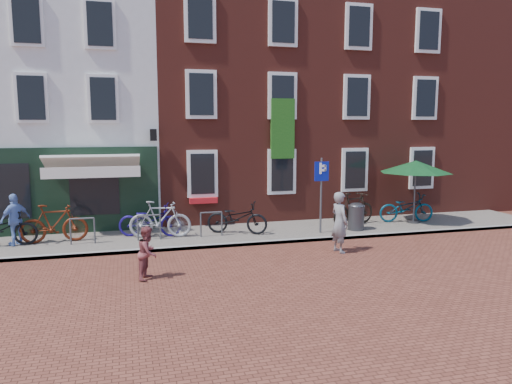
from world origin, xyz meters
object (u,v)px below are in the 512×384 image
object	(u,v)px
bicycle_5	(353,209)
bicycle_6	(406,208)
woman	(339,222)
bicycle_1	(54,223)
bicycle_2	(150,220)
litter_bin	(356,215)
boy	(148,253)
bicycle_3	(160,219)
cafe_person	(15,219)
bicycle_4	(237,218)
parasol	(416,164)
bicycle_0	(1,229)
parking_sign	(321,183)

from	to	relation	value
bicycle_5	bicycle_6	world-z (taller)	bicycle_5
woman	bicycle_5	xyz separation A→B (m)	(1.97, 3.03, -0.20)
bicycle_1	bicycle_6	xyz separation A→B (m)	(12.38, -0.01, -0.06)
bicycle_2	bicycle_6	size ratio (longest dim) A/B	1.00
litter_bin	boy	bearing A→B (deg)	-155.37
litter_bin	bicycle_3	distance (m)	6.71
cafe_person	bicycle_3	bearing A→B (deg)	136.11
bicycle_3	boy	bearing A→B (deg)	-176.79
bicycle_4	bicycle_5	xyz separation A→B (m)	(4.43, 0.27, 0.06)
boy	cafe_person	bearing A→B (deg)	65.52
bicycle_4	parasol	bearing A→B (deg)	-63.86
bicycle_0	bicycle_6	xyz separation A→B (m)	(13.86, 0.13, 0.00)
bicycle_0	bicycle_4	distance (m)	7.26
parasol	bicycle_6	xyz separation A→B (m)	(-0.20, 0.19, -1.65)
parasol	woman	distance (m)	5.38
bicycle_0	bicycle_4	world-z (taller)	same
bicycle_0	parking_sign	bearing A→B (deg)	-99.23
parasol	boy	xyz separation A→B (m)	(-9.92, -3.90, -1.64)
boy	bicycle_0	bearing A→B (deg)	69.17
bicycle_5	bicycle_6	bearing A→B (deg)	-109.53
bicycle_0	bicycle_5	distance (m)	11.68
parking_sign	bicycle_1	world-z (taller)	parking_sign
bicycle_6	woman	bearing A→B (deg)	136.52
boy	bicycle_5	bearing A→B (deg)	-38.52
bicycle_2	woman	bearing A→B (deg)	-104.96
litter_bin	parking_sign	world-z (taller)	parking_sign
woman	cafe_person	xyz separation A→B (m)	(-9.30, 3.00, -0.01)
parking_sign	cafe_person	world-z (taller)	parking_sign
parasol	woman	size ratio (longest dim) A/B	1.46
cafe_person	bicycle_0	bearing A→B (deg)	-28.43
litter_bin	parking_sign	distance (m)	1.81
boy	bicycle_6	distance (m)	10.54
bicycle_6	bicycle_1	bearing A→B (deg)	100.39
parasol	bicycle_4	world-z (taller)	parasol
cafe_person	bicycle_0	size ratio (longest dim) A/B	0.77
cafe_person	bicycle_4	size ratio (longest dim) A/B	0.77
boy	bicycle_6	world-z (taller)	boy
parking_sign	bicycle_2	xyz separation A→B (m)	(-5.62, 0.97, -1.15)
cafe_person	bicycle_1	size ratio (longest dim) A/B	0.79
cafe_person	bicycle_3	size ratio (longest dim) A/B	0.79
bicycle_0	bicycle_5	bearing A→B (deg)	-94.25
bicycle_1	bicycle_5	xyz separation A→B (m)	(10.20, -0.01, 0.00)
parking_sign	bicycle_6	world-z (taller)	parking_sign
bicycle_3	bicycle_6	distance (m)	9.15
parking_sign	bicycle_4	bearing A→B (deg)	167.36
bicycle_1	boy	bearing A→B (deg)	-149.74
litter_bin	bicycle_3	bearing A→B (deg)	174.74
parasol	cafe_person	distance (m)	13.73
bicycle_0	bicycle_3	distance (m)	4.71
bicycle_0	bicycle_4	xyz separation A→B (m)	(7.25, -0.14, 0.00)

